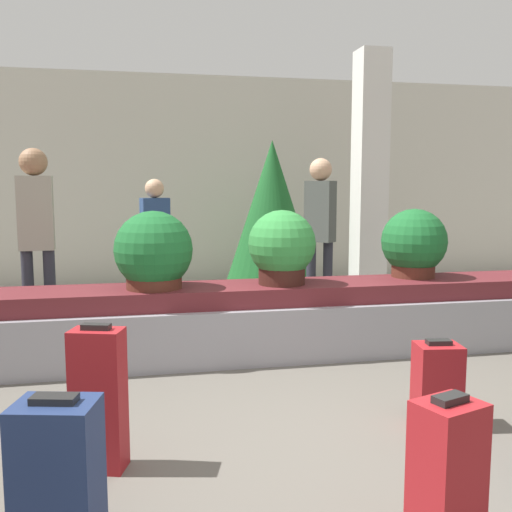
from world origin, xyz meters
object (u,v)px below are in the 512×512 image
at_px(suitcase_4, 437,385).
at_px(suitcase_8, 99,399).
at_px(potted_plant_1, 414,244).
at_px(traveler_1, 36,225).
at_px(potted_plant_0, 154,253).
at_px(decorated_tree, 272,212).
at_px(suitcase_1, 58,478).
at_px(suitcase_7, 447,481).
at_px(traveler_2, 155,234).
at_px(pillar, 369,178).
at_px(potted_plant_2, 282,248).
at_px(traveler_0, 320,221).

xyz_separation_m(suitcase_4, suitcase_8, (-2.02, -0.13, 0.11)).
height_order(potted_plant_1, traveler_1, traveler_1).
relative_size(potted_plant_0, decorated_tree, 0.31).
xyz_separation_m(suitcase_1, suitcase_7, (1.52, -0.34, 0.01)).
relative_size(potted_plant_0, traveler_2, 0.42).
distance_m(suitcase_7, suitcase_8, 1.75).
height_order(suitcase_8, traveler_1, traveler_1).
xyz_separation_m(pillar, potted_plant_2, (-1.70, -2.16, -0.64)).
distance_m(pillar, traveler_1, 4.11).
height_order(suitcase_8, decorated_tree, decorated_tree).
distance_m(suitcase_4, potted_plant_0, 2.48).
distance_m(pillar, suitcase_1, 5.85).
bearing_deg(potted_plant_2, suitcase_8, -128.30).
height_order(pillar, traveler_2, pillar).
bearing_deg(potted_plant_1, suitcase_4, -112.30).
distance_m(suitcase_1, suitcase_7, 1.56).
height_order(potted_plant_1, traveler_2, traveler_2).
xyz_separation_m(potted_plant_1, potted_plant_2, (-1.32, -0.14, 0.01)).
bearing_deg(suitcase_7, potted_plant_0, 91.30).
distance_m(traveler_0, traveler_1, 3.01).
bearing_deg(decorated_tree, potted_plant_1, -73.56).
bearing_deg(traveler_1, potted_plant_0, -43.64).
height_order(suitcase_1, potted_plant_2, potted_plant_2).
relative_size(potted_plant_0, traveler_1, 0.36).
bearing_deg(traveler_2, traveler_0, 147.46).
distance_m(pillar, potted_plant_1, 2.16).
bearing_deg(suitcase_1, potted_plant_1, 56.06).
height_order(traveler_0, traveler_2, traveler_0).
height_order(suitcase_1, potted_plant_0, potted_plant_0).
relative_size(suitcase_7, decorated_tree, 0.32).
distance_m(suitcase_7, potted_plant_1, 3.36).
relative_size(suitcase_4, decorated_tree, 0.26).
bearing_deg(decorated_tree, suitcase_7, -96.04).
bearing_deg(suitcase_8, traveler_1, 121.78).
bearing_deg(suitcase_7, traveler_1, 100.49).
bearing_deg(potted_plant_2, pillar, 51.72).
distance_m(pillar, potted_plant_2, 2.82).
distance_m(suitcase_4, potted_plant_1, 2.10).
distance_m(potted_plant_2, traveler_2, 2.22).
height_order(suitcase_8, potted_plant_1, potted_plant_1).
distance_m(potted_plant_1, traveler_1, 3.59).
bearing_deg(suitcase_1, pillar, 68.45).
relative_size(potted_plant_1, traveler_2, 0.41).
relative_size(suitcase_7, suitcase_8, 0.87).
xyz_separation_m(suitcase_4, suitcase_7, (-0.61, -1.17, 0.06)).
bearing_deg(potted_plant_2, potted_plant_0, 179.86).
bearing_deg(traveler_1, traveler_0, 5.23).
relative_size(suitcase_4, potted_plant_1, 0.86).
height_order(suitcase_7, traveler_1, traveler_1).
bearing_deg(traveler_0, traveler_2, -150.86).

